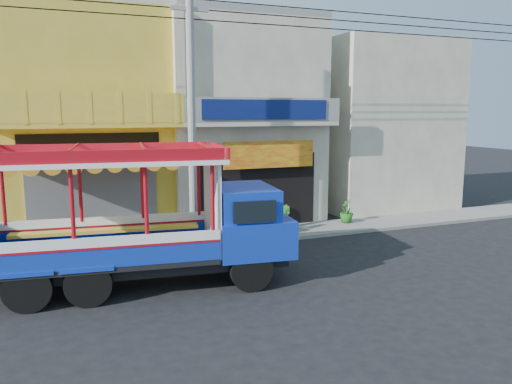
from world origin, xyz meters
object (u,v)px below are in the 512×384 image
(potted_plant_b, at_px, (285,219))
(potted_plant_c, at_px, (347,211))
(potted_plant_a, at_px, (251,221))
(songthaew_truck, at_px, (163,219))
(utility_pole, at_px, (196,94))
(green_sign, at_px, (49,241))

(potted_plant_b, bearing_deg, potted_plant_c, -108.39)
(potted_plant_a, bearing_deg, songthaew_truck, 175.22)
(potted_plant_c, bearing_deg, songthaew_truck, -41.12)
(utility_pole, xyz_separation_m, potted_plant_c, (6.32, 1.02, -4.44))
(potted_plant_b, bearing_deg, utility_pole, 65.65)
(songthaew_truck, xyz_separation_m, potted_plant_b, (5.06, 3.50, -1.12))
(utility_pole, relative_size, potted_plant_a, 26.79)
(songthaew_truck, distance_m, potted_plant_b, 6.26)
(songthaew_truck, bearing_deg, potted_plant_c, 27.25)
(utility_pole, height_order, potted_plant_a, utility_pole)
(songthaew_truck, bearing_deg, potted_plant_a, 43.26)
(green_sign, height_order, potted_plant_c, potted_plant_c)
(songthaew_truck, relative_size, potted_plant_c, 8.58)
(utility_pole, relative_size, potted_plant_c, 29.85)
(utility_pole, height_order, songthaew_truck, utility_pole)
(utility_pole, bearing_deg, songthaew_truck, -119.14)
(songthaew_truck, height_order, green_sign, songthaew_truck)
(songthaew_truck, distance_m, potted_plant_a, 5.30)
(potted_plant_b, bearing_deg, songthaew_truck, 93.98)
(utility_pole, relative_size, songthaew_truck, 3.48)
(potted_plant_a, bearing_deg, green_sign, 129.03)
(green_sign, relative_size, potted_plant_b, 0.89)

